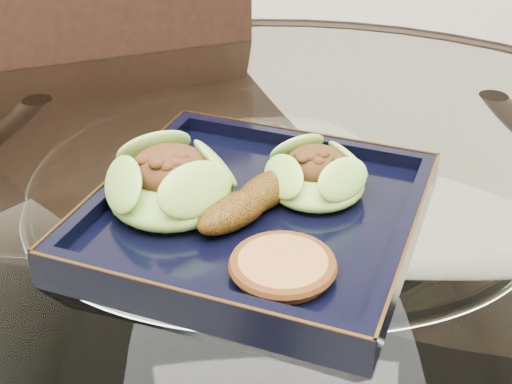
{
  "coord_description": "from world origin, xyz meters",
  "views": [
    {
      "loc": [
        -0.03,
        -0.52,
        1.12
      ],
      "look_at": [
        -0.02,
        -0.01,
        0.8
      ],
      "focal_mm": 50.0,
      "sensor_mm": 36.0,
      "label": 1
    }
  ],
  "objects": [
    {
      "name": "dining_table",
      "position": [
        -0.0,
        -0.0,
        0.6
      ],
      "size": [
        1.13,
        1.13,
        0.77
      ],
      "color": "white",
      "rests_on": "ground"
    },
    {
      "name": "dining_chair",
      "position": [
        -0.18,
        0.31,
        0.56
      ],
      "size": [
        0.55,
        0.55,
        1.01
      ],
      "rotation": [
        0.0,
        0.0,
        0.32
      ],
      "color": "black",
      "rests_on": "ground"
    },
    {
      "name": "navy_plate",
      "position": [
        -0.02,
        -0.01,
        0.77
      ],
      "size": [
        0.35,
        0.35,
        0.02
      ],
      "primitive_type": "cube",
      "rotation": [
        0.0,
        0.0,
        -0.39
      ],
      "color": "black",
      "rests_on": "dining_table"
    },
    {
      "name": "lettuce_wrap_left",
      "position": [
        -0.09,
        0.0,
        0.8
      ],
      "size": [
        0.12,
        0.12,
        0.04
      ],
      "primitive_type": "ellipsoid",
      "rotation": [
        0.0,
        0.0,
        0.07
      ],
      "color": "#508D29",
      "rests_on": "navy_plate"
    },
    {
      "name": "lettuce_wrap_right",
      "position": [
        0.03,
        0.02,
        0.8
      ],
      "size": [
        0.1,
        0.1,
        0.03
      ],
      "primitive_type": "ellipsoid",
      "rotation": [
        0.0,
        0.0,
        0.11
      ],
      "color": "#71A931",
      "rests_on": "navy_plate"
    },
    {
      "name": "roasted_plantain",
      "position": [
        -0.01,
        0.0,
        0.8
      ],
      "size": [
        0.12,
        0.14,
        0.03
      ],
      "primitive_type": "ellipsoid",
      "rotation": [
        0.0,
        0.0,
        0.87
      ],
      "color": "#5E3B09",
      "rests_on": "navy_plate"
    },
    {
      "name": "crumb_patty",
      "position": [
        -0.0,
        -0.1,
        0.79
      ],
      "size": [
        0.08,
        0.08,
        0.01
      ],
      "primitive_type": "cylinder",
      "rotation": [
        0.0,
        0.0,
        -0.19
      ],
      "color": "#A46E36",
      "rests_on": "navy_plate"
    }
  ]
}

